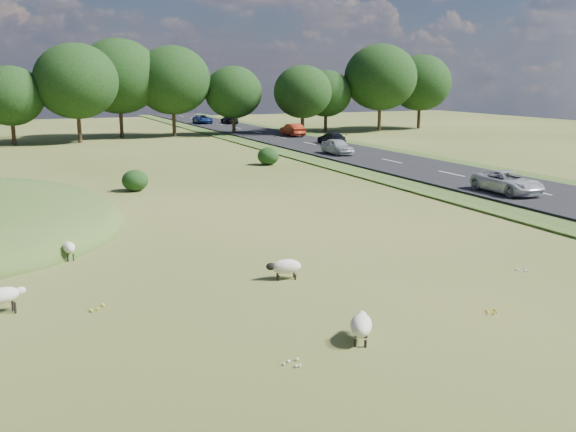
{
  "coord_description": "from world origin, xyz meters",
  "views": [
    {
      "loc": [
        -8.94,
        -21.52,
        6.95
      ],
      "look_at": [
        2.0,
        4.0,
        1.0
      ],
      "focal_mm": 40.0,
      "sensor_mm": 36.0,
      "label": 1
    }
  ],
  "objects_px": {
    "sheep_3": "(4,295)",
    "car_2": "(332,138)",
    "car_4": "(337,146)",
    "car_6": "(203,119)",
    "car_0": "(293,130)",
    "car_3": "(508,182)",
    "sheep_2": "(69,247)",
    "sheep_0": "(285,267)",
    "sheep_1": "(361,325)",
    "car_1": "(230,119)"
  },
  "relations": [
    {
      "from": "sheep_3",
      "to": "sheep_2",
      "type": "bearing_deg",
      "value": 50.33
    },
    {
      "from": "car_0",
      "to": "car_4",
      "type": "height_order",
      "value": "car_0"
    },
    {
      "from": "sheep_3",
      "to": "car_1",
      "type": "distance_m",
      "value": 80.86
    },
    {
      "from": "sheep_1",
      "to": "car_1",
      "type": "relative_size",
      "value": 0.3
    },
    {
      "from": "sheep_3",
      "to": "car_2",
      "type": "xyz_separation_m",
      "value": [
        31.46,
        40.14,
        0.27
      ]
    },
    {
      "from": "car_1",
      "to": "car_2",
      "type": "height_order",
      "value": "car_1"
    },
    {
      "from": "car_1",
      "to": "car_2",
      "type": "xyz_separation_m",
      "value": [
        0.0,
        -34.35,
        -0.03
      ]
    },
    {
      "from": "sheep_0",
      "to": "car_2",
      "type": "distance_m",
      "value": 46.08
    },
    {
      "from": "car_1",
      "to": "car_2",
      "type": "bearing_deg",
      "value": 90.0
    },
    {
      "from": "car_1",
      "to": "car_3",
      "type": "distance_m",
      "value": 65.1
    },
    {
      "from": "sheep_0",
      "to": "sheep_3",
      "type": "distance_m",
      "value": 9.1
    },
    {
      "from": "sheep_2",
      "to": "car_6",
      "type": "bearing_deg",
      "value": -24.62
    },
    {
      "from": "sheep_3",
      "to": "car_6",
      "type": "bearing_deg",
      "value": 53.04
    },
    {
      "from": "car_0",
      "to": "sheep_2",
      "type": "bearing_deg",
      "value": 56.98
    },
    {
      "from": "car_3",
      "to": "car_6",
      "type": "height_order",
      "value": "car_3"
    },
    {
      "from": "car_3",
      "to": "sheep_0",
      "type": "bearing_deg",
      "value": -152.54
    },
    {
      "from": "car_1",
      "to": "car_4",
      "type": "xyz_separation_m",
      "value": [
        -3.8,
        -42.96,
        0.06
      ]
    },
    {
      "from": "car_4",
      "to": "car_6",
      "type": "relative_size",
      "value": 0.87
    },
    {
      "from": "sheep_0",
      "to": "car_0",
      "type": "distance_m",
      "value": 55.25
    },
    {
      "from": "sheep_1",
      "to": "sheep_2",
      "type": "xyz_separation_m",
      "value": [
        -6.54,
        11.51,
        0.02
      ]
    },
    {
      "from": "car_1",
      "to": "car_3",
      "type": "xyz_separation_m",
      "value": [
        -3.8,
        -64.99,
        0.02
      ]
    },
    {
      "from": "sheep_0",
      "to": "car_1",
      "type": "height_order",
      "value": "car_1"
    },
    {
      "from": "sheep_1",
      "to": "car_4",
      "type": "bearing_deg",
      "value": 5.15
    },
    {
      "from": "sheep_0",
      "to": "car_3",
      "type": "relative_size",
      "value": 0.28
    },
    {
      "from": "sheep_0",
      "to": "car_3",
      "type": "height_order",
      "value": "car_3"
    },
    {
      "from": "sheep_0",
      "to": "car_6",
      "type": "bearing_deg",
      "value": -91.77
    },
    {
      "from": "sheep_3",
      "to": "car_2",
      "type": "height_order",
      "value": "car_2"
    },
    {
      "from": "sheep_0",
      "to": "car_2",
      "type": "bearing_deg",
      "value": -107.12
    },
    {
      "from": "sheep_1",
      "to": "car_3",
      "type": "height_order",
      "value": "car_3"
    },
    {
      "from": "sheep_2",
      "to": "car_0",
      "type": "height_order",
      "value": "car_0"
    },
    {
      "from": "car_3",
      "to": "sheep_3",
      "type": "bearing_deg",
      "value": -161.06
    },
    {
      "from": "sheep_3",
      "to": "car_0",
      "type": "relative_size",
      "value": 0.27
    },
    {
      "from": "sheep_2",
      "to": "car_3",
      "type": "distance_m",
      "value": 25.7
    },
    {
      "from": "sheep_2",
      "to": "car_4",
      "type": "bearing_deg",
      "value": -49.1
    },
    {
      "from": "sheep_0",
      "to": "car_1",
      "type": "distance_m",
      "value": 77.92
    },
    {
      "from": "car_3",
      "to": "car_4",
      "type": "relative_size",
      "value": 1.15
    },
    {
      "from": "car_2",
      "to": "car_4",
      "type": "xyz_separation_m",
      "value": [
        -3.8,
        -8.61,
        0.09
      ]
    },
    {
      "from": "sheep_3",
      "to": "car_0",
      "type": "distance_m",
      "value": 59.39
    },
    {
      "from": "sheep_2",
      "to": "sheep_3",
      "type": "bearing_deg",
      "value": 152.45
    },
    {
      "from": "car_4",
      "to": "car_0",
      "type": "bearing_deg",
      "value": 78.6
    },
    {
      "from": "sheep_0",
      "to": "sheep_1",
      "type": "xyz_separation_m",
      "value": [
        -0.28,
        -5.89,
        0.03
      ]
    },
    {
      "from": "car_6",
      "to": "sheep_1",
      "type": "bearing_deg",
      "value": -102.92
    },
    {
      "from": "sheep_0",
      "to": "car_4",
      "type": "height_order",
      "value": "car_4"
    },
    {
      "from": "sheep_2",
      "to": "car_1",
      "type": "relative_size",
      "value": 0.23
    },
    {
      "from": "sheep_2",
      "to": "car_3",
      "type": "xyz_separation_m",
      "value": [
        25.38,
        4.02,
        0.4
      ]
    },
    {
      "from": "sheep_3",
      "to": "car_4",
      "type": "bearing_deg",
      "value": 31.75
    },
    {
      "from": "sheep_1",
      "to": "car_2",
      "type": "relative_size",
      "value": 0.32
    },
    {
      "from": "sheep_0",
      "to": "sheep_1",
      "type": "relative_size",
      "value": 0.97
    },
    {
      "from": "car_0",
      "to": "car_3",
      "type": "height_order",
      "value": "car_0"
    },
    {
      "from": "car_0",
      "to": "car_2",
      "type": "distance_m",
      "value": 10.23
    }
  ]
}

